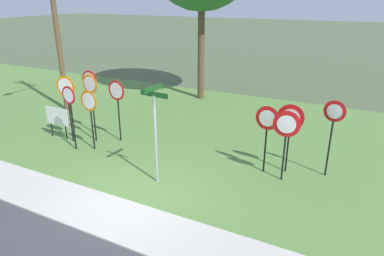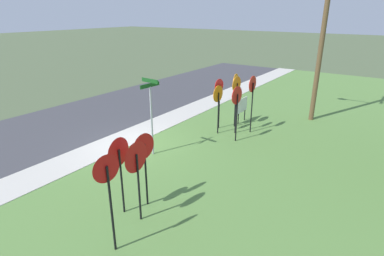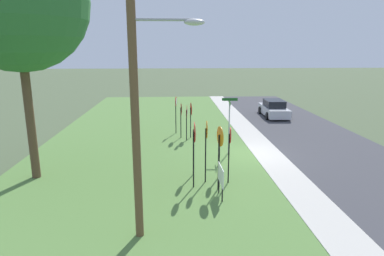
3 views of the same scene
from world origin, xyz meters
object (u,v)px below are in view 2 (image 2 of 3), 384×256
utility_pole (321,25)px  yield_sign_far_left (119,158)px  stop_sign_near_left (237,102)px  stop_sign_near_right (218,99)px  stop_sign_far_center (235,88)px  stop_sign_center_tall (236,93)px  yield_sign_near_left (136,163)px  street_name_post (151,111)px  yield_sign_far_right (144,153)px  stop_sign_far_right (219,93)px  notice_board (242,106)px  yield_sign_near_right (108,181)px  stop_sign_far_left (252,92)px

utility_pole → yield_sign_far_left: bearing=-10.3°
stop_sign_near_left → stop_sign_near_right: bearing=-103.0°
stop_sign_far_center → stop_sign_center_tall: 0.90m
yield_sign_near_left → street_name_post: (-3.34, -2.46, 0.10)m
yield_sign_near_left → yield_sign_far_right: bearing=-155.0°
stop_sign_near_right → street_name_post: (3.40, -0.95, 0.16)m
stop_sign_far_right → notice_board: 1.76m
yield_sign_far_left → stop_sign_center_tall: bearing=176.1°
stop_sign_center_tall → yield_sign_near_right: size_ratio=1.07×
stop_sign_near_right → yield_sign_near_left: bearing=15.3°
stop_sign_near_right → stop_sign_near_left: bearing=74.9°
stop_sign_far_left → yield_sign_far_left: stop_sign_far_left is taller
stop_sign_center_tall → utility_pole: size_ratio=0.30×
stop_sign_far_left → yield_sign_near_right: 8.96m
yield_sign_far_left → utility_pole: 11.86m
stop_sign_near_right → stop_sign_far_right: 0.70m
stop_sign_far_right → yield_sign_near_right: bearing=19.5°
stop_sign_near_right → yield_sign_near_right: bearing=15.5°
yield_sign_near_right → notice_board: bearing=-161.9°
stop_sign_far_center → stop_sign_far_right: 0.85m
yield_sign_near_right → notice_board: size_ratio=1.98×
yield_sign_far_left → utility_pole: utility_pole is taller
utility_pole → stop_sign_far_center: bearing=-40.1°
yield_sign_far_left → yield_sign_near_right: bearing=32.6°
yield_sign_near_right → yield_sign_far_left: bearing=-132.5°
stop_sign_near_right → notice_board: stop_sign_near_right is taller
yield_sign_far_left → stop_sign_near_right: bearing=-178.3°
yield_sign_far_right → yield_sign_near_left: bearing=32.1°
stop_sign_near_left → stop_sign_far_left: size_ratio=0.91×
yield_sign_near_left → yield_sign_near_right: size_ratio=0.92×
stop_sign_far_center → utility_pole: size_ratio=0.30×
street_name_post → yield_sign_near_left: bearing=40.5°
yield_sign_near_right → yield_sign_far_right: bearing=-151.5°
stop_sign_far_right → stop_sign_center_tall: stop_sign_center_tall is taller
yield_sign_far_right → street_name_post: street_name_post is taller
yield_sign_far_right → notice_board: size_ratio=1.78×
yield_sign_near_right → street_name_post: 5.32m
yield_sign_far_left → street_name_post: (-3.37, -1.84, 0.12)m
stop_sign_far_right → stop_sign_near_right: bearing=31.9°
street_name_post → notice_board: street_name_post is taller
yield_sign_near_left → yield_sign_far_right: yield_sign_near_left is taller
notice_board → stop_sign_near_left: bearing=18.4°
stop_sign_far_center → notice_board: bearing=167.1°
stop_sign_far_center → stop_sign_center_tall: stop_sign_center_tall is taller
stop_sign_far_left → yield_sign_near_left: stop_sign_far_left is taller
stop_sign_near_right → utility_pole: (-4.51, 2.93, 3.07)m
stop_sign_near_right → yield_sign_far_right: bearing=13.6°
stop_sign_far_right → yield_sign_far_right: stop_sign_far_right is taller
street_name_post → utility_pole: bearing=158.0°
stop_sign_far_center → notice_board: stop_sign_far_center is taller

